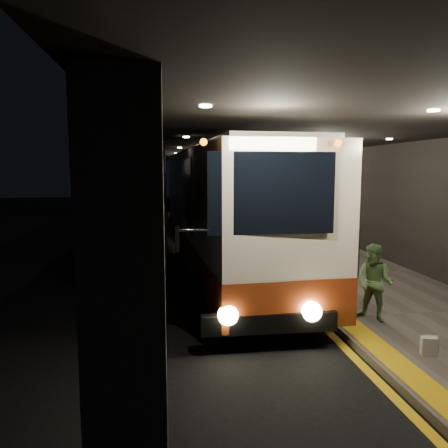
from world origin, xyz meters
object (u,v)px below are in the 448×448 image
passenger_waiting_green (375,283)px  stanchion_post (316,277)px  coach_third (188,188)px  coach_second (198,196)px  passenger_boarding (334,277)px  bag_polka (431,344)px  coach_main (225,216)px  bag_plain (429,346)px  info_sign (340,255)px

passenger_waiting_green → stanchion_post: 1.93m
coach_third → stanchion_post: size_ratio=9.73×
coach_second → passenger_boarding: bearing=-86.0°
coach_second → bag_polka: bearing=-84.3°
coach_main → passenger_boarding: (1.97, -4.57, -0.97)m
stanchion_post → bag_plain: bearing=-77.4°
coach_second → coach_main: bearing=-92.2°
coach_third → stanchion_post: coach_third is taller
passenger_boarding → bag_polka: (0.90, -2.50, -0.68)m
coach_second → passenger_boarding: coach_second is taller
coach_second → stanchion_post: bearing=-85.8°
coach_third → passenger_boarding: size_ratio=6.76×
coach_main → stanchion_post: bearing=-65.2°
passenger_waiting_green → info_sign: bearing=162.5°
bag_polka → stanchion_post: stanchion_post is taller
bag_polka → stanchion_post: 3.67m
coach_third → bag_polka: bearing=-83.9°
coach_main → bag_polka: coach_main is taller
info_sign → coach_main: bearing=128.2°
info_sign → stanchion_post: bearing=118.2°
coach_third → info_sign: 32.48m
coach_main → bag_plain: bearing=-72.9°
passenger_boarding → info_sign: bearing=-34.7°
coach_third → coach_main: bearing=-88.6°
passenger_waiting_green → stanchion_post: bearing=158.1°
passenger_boarding → passenger_waiting_green: size_ratio=0.97×
bag_plain → stanchion_post: bearing=102.6°
passenger_waiting_green → info_sign: (-0.45, 0.92, 0.45)m
coach_third → bag_plain: size_ratio=33.26×
coach_second → passenger_boarding: (1.85, -18.65, -0.78)m
coach_second → stanchion_post: 17.75m
bag_polka → coach_main: bearing=112.1°
coach_second → bag_plain: bearing=-84.7°
coach_second → passenger_waiting_green: bearing=-84.3°
coach_main → info_sign: (2.17, -4.40, -0.50)m
coach_main → coach_third: (0.20, 28.02, -0.27)m
bag_plain → info_sign: info_sign is taller
coach_second → coach_third: (0.08, 13.94, -0.08)m
bag_polka → coach_second: bearing=97.4°
passenger_boarding → passenger_waiting_green: 0.99m
bag_polka → coach_third: bearing=94.4°
coach_third → info_sign: coach_third is taller
coach_main → coach_second: size_ratio=1.12×
coach_third → coach_second: bearing=-88.6°
coach_third → stanchion_post: (1.72, -31.56, -0.96)m
info_sign → stanchion_post: 1.15m
coach_main → bag_polka: (2.87, -7.07, -1.65)m
info_sign → bag_plain: bearing=-66.6°
bag_plain → info_sign: bearing=101.5°
coach_second → passenger_boarding: 18.76m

